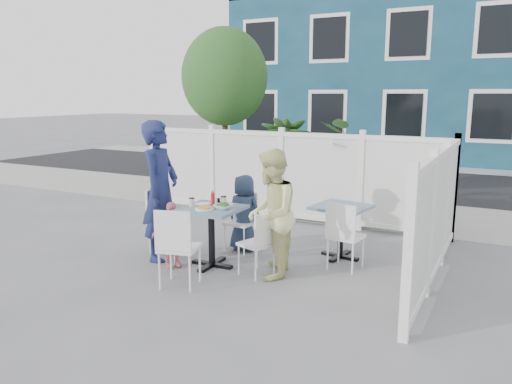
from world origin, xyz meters
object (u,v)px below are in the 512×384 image
at_px(utility_cabinet, 214,168).
at_px(boy, 244,213).
at_px(toddler, 171,235).
at_px(man, 160,191).
at_px(spare_table, 341,217).
at_px(chair_near, 177,242).
at_px(main_table, 211,221).
at_px(chair_right, 260,239).
at_px(woman, 271,214).
at_px(chair_left, 162,217).
at_px(chair_back, 243,216).

bearing_deg(utility_cabinet, boy, -59.00).
height_order(utility_cabinet, toddler, utility_cabinet).
xyz_separation_m(man, boy, (0.84, 0.84, -0.40)).
bearing_deg(spare_table, chair_near, -124.64).
relative_size(chair_near, boy, 0.86).
relative_size(main_table, spare_table, 1.00).
relative_size(chair_right, man, 0.44).
bearing_deg(woman, boy, -152.04).
relative_size(spare_table, chair_right, 0.96).
relative_size(utility_cabinet, woman, 0.74).
relative_size(chair_left, boy, 0.87).
bearing_deg(chair_near, spare_table, 40.41).
bearing_deg(chair_back, toddler, 70.59).
relative_size(utility_cabinet, chair_left, 1.23).
xyz_separation_m(chair_right, toddler, (-1.19, -0.24, -0.04)).
bearing_deg(boy, man, 47.04).
bearing_deg(chair_left, man, 20.96).
bearing_deg(utility_cabinet, chair_back, -59.20).
xyz_separation_m(chair_right, woman, (0.11, 0.06, 0.32)).
relative_size(utility_cabinet, boy, 1.06).
xyz_separation_m(utility_cabinet, main_table, (2.63, -4.27, 0.02)).
height_order(chair_back, toddler, toddler).
bearing_deg(woman, chair_near, -60.97).
relative_size(main_table, man, 0.42).
height_order(main_table, toddler, toddler).
xyz_separation_m(chair_back, toddler, (-0.45, -1.12, -0.05)).
xyz_separation_m(chair_right, chair_back, (-0.74, 0.88, 0.01)).
height_order(chair_left, toddler, chair_left).
xyz_separation_m(chair_right, man, (-1.53, 0.00, 0.47)).
distance_m(main_table, chair_near, 0.84).
bearing_deg(spare_table, boy, -166.86).
distance_m(spare_table, chair_near, 2.38).
bearing_deg(chair_left, chair_back, 122.36).
distance_m(utility_cabinet, boy, 4.38).
bearing_deg(main_table, utility_cabinet, 121.68).
distance_m(chair_right, chair_back, 1.15).
relative_size(chair_left, man, 0.51).
bearing_deg(spare_table, chair_left, -153.92).
distance_m(main_table, man, 0.86).
distance_m(spare_table, chair_back, 1.43).
height_order(chair_right, chair_back, chair_back).
xyz_separation_m(chair_left, chair_back, (0.83, 0.82, -0.07)).
bearing_deg(boy, chair_right, 131.44).
bearing_deg(utility_cabinet, spare_table, -44.69).
bearing_deg(man, chair_near, -145.82).
relative_size(man, boy, 1.71).
bearing_deg(chair_back, woman, 138.77).
bearing_deg(main_table, woman, 1.74).
relative_size(man, toddler, 2.17).
bearing_deg(man, toddler, -137.60).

